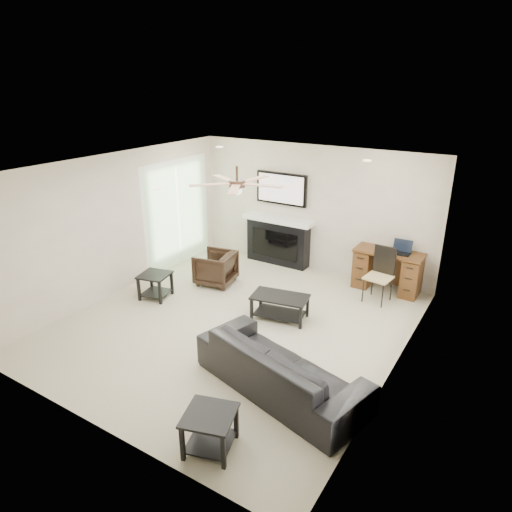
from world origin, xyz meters
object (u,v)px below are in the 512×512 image
(armchair, at_px, (216,268))
(fireplace_unit, at_px, (278,220))
(sofa, at_px, (281,367))
(coffee_table, at_px, (280,307))
(desk, at_px, (387,271))

(armchair, xyz_separation_m, fireplace_unit, (0.49, 1.51, 0.64))
(sofa, height_order, coffee_table, sofa)
(sofa, bearing_deg, fireplace_unit, -45.36)
(armchair, distance_m, desk, 3.19)
(sofa, relative_size, armchair, 3.32)
(coffee_table, bearing_deg, desk, 49.12)
(desk, bearing_deg, coffee_table, -119.97)
(sofa, height_order, armchair, sofa)
(coffee_table, bearing_deg, sofa, -71.55)
(armchair, relative_size, fireplace_unit, 0.36)
(sofa, distance_m, fireplace_unit, 4.27)
(armchair, distance_m, coffee_table, 1.79)
(fireplace_unit, bearing_deg, armchair, -108.02)
(coffee_table, bearing_deg, fireplace_unit, 109.41)
(armchair, bearing_deg, sofa, 40.25)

